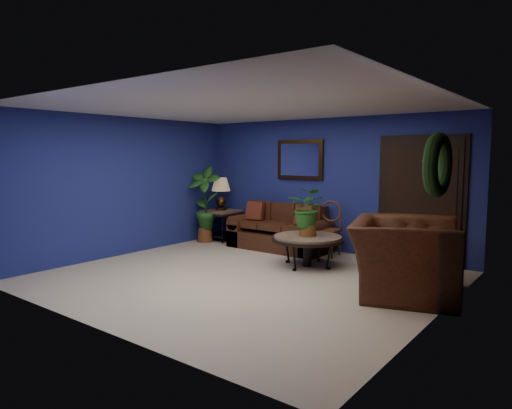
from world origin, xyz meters
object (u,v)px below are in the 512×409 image
Objects in this scene: sofa at (281,234)px; side_chair at (328,225)px; table_lamp at (221,190)px; armchair at (405,257)px; coffee_table at (308,239)px; end_table at (221,217)px.

sofa is 1.98× the size of side_chair.
table_lamp is 4.70m from armchair.
side_chair reaches higher than coffee_table.
armchair is (2.92, -1.42, 0.20)m from sofa.
armchair is at bearing -43.48° from side_chair.
table_lamp is at bearing -179.11° from sofa.
coffee_table is 1.65× the size of end_table.
sofa is 2.94× the size of table_lamp.
side_chair is (-0.13, 0.95, 0.12)m from coffee_table.
coffee_table is at bearing -38.34° from sofa.
coffee_table is (1.13, -0.90, 0.15)m from sofa.
armchair is at bearing -17.43° from table_lamp.
table_lamp reaches higher than side_chair.
table_lamp reaches higher than sofa.
end_table is 0.47× the size of armchair.
end_table is at bearing -179.11° from sofa.
coffee_table is 1.75× the size of table_lamp.
table_lamp is 0.45× the size of armchair.
coffee_table is at bearing 56.09° from armchair.
table_lamp is (-1.53, -0.02, 0.79)m from sofa.
side_chair is at bearing 35.00° from armchair.
sofa is at bearing 141.66° from coffee_table.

